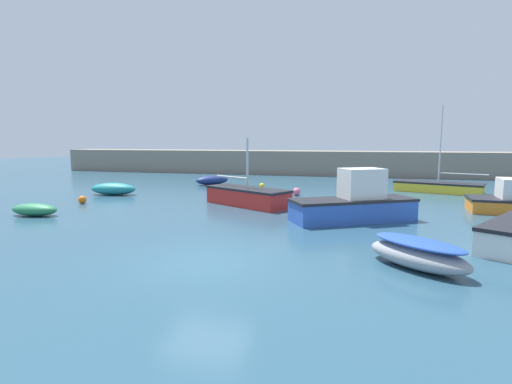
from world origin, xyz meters
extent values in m
cube|color=#284C60|center=(0.00, 0.00, -0.10)|extent=(120.00, 120.00, 0.20)
cube|color=gray|center=(0.00, 30.60, 1.20)|extent=(56.83, 3.80, 2.40)
ellipsoid|color=#287A4C|center=(-10.48, 4.63, 0.29)|extent=(2.34, 1.15, 0.58)
cube|color=#2D56B7|center=(3.96, 7.26, 0.44)|extent=(5.54, 4.25, 0.87)
cube|color=black|center=(3.96, 7.26, 0.93)|extent=(5.65, 4.34, 0.12)
cube|color=silver|center=(4.31, 7.47, 1.59)|extent=(2.17, 2.00, 1.43)
cube|color=yellow|center=(9.31, 18.59, 0.29)|extent=(5.72, 3.53, 0.58)
cube|color=black|center=(9.31, 18.59, 0.64)|extent=(5.84, 3.60, 0.12)
cylinder|color=silver|center=(9.31, 18.59, 3.18)|extent=(0.10, 0.10, 5.20)
cylinder|color=silver|center=(10.71, 18.11, 1.32)|extent=(2.82, 1.04, 0.08)
cube|color=red|center=(-1.66, 10.07, 0.42)|extent=(5.10, 3.88, 0.84)
cube|color=black|center=(-1.66, 10.07, 0.90)|extent=(5.20, 3.96, 0.12)
cylinder|color=silver|center=(-1.66, 10.07, 2.24)|extent=(0.12, 0.12, 2.81)
cylinder|color=silver|center=(-2.75, 10.69, 1.46)|extent=(2.23, 1.32, 0.10)
ellipsoid|color=gray|center=(5.87, 1.01, 0.33)|extent=(3.08, 2.89, 0.67)
ellipsoid|color=#23479E|center=(5.87, 1.01, 0.72)|extent=(2.77, 2.60, 0.24)
ellipsoid|color=teal|center=(-11.20, 11.84, 0.39)|extent=(3.11, 1.56, 0.77)
ellipsoid|color=navy|center=(-7.14, 18.96, 0.36)|extent=(2.70, 2.75, 0.73)
sphere|color=#EA668C|center=(0.31, 14.54, 0.25)|extent=(0.50, 0.50, 0.50)
sphere|color=yellow|center=(-2.75, 17.69, 0.19)|extent=(0.39, 0.39, 0.39)
sphere|color=orange|center=(-10.72, 8.25, 0.22)|extent=(0.44, 0.44, 0.44)
camera|label=1|loc=(4.31, -10.49, 3.54)|focal=28.00mm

